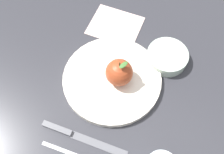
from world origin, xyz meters
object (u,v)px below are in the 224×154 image
(side_bowl, at_px, (167,56))
(dinner_plate, at_px, (112,79))
(apple, at_px, (119,72))
(linen_napkin, at_px, (115,25))
(knife, at_px, (76,136))

(side_bowl, bearing_deg, dinner_plate, -131.95)
(apple, relative_size, linen_napkin, 0.55)
(side_bowl, xyz_separation_m, linen_napkin, (-0.18, 0.05, -0.02))
(dinner_plate, height_order, apple, apple)
(apple, distance_m, knife, 0.19)
(apple, xyz_separation_m, side_bowl, (0.09, 0.12, -0.03))
(dinner_plate, bearing_deg, linen_napkin, 111.89)
(apple, relative_size, knife, 0.38)
(apple, bearing_deg, linen_napkin, 117.34)
(side_bowl, bearing_deg, linen_napkin, 164.19)
(dinner_plate, bearing_deg, apple, 10.64)
(linen_napkin, bearing_deg, apple, -62.66)
(apple, bearing_deg, side_bowl, 52.35)
(knife, bearing_deg, linen_napkin, 99.07)
(dinner_plate, xyz_separation_m, apple, (0.02, 0.00, 0.04))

